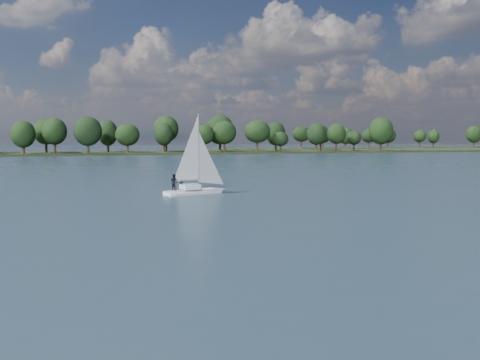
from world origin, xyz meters
name	(u,v)px	position (x,y,z in m)	size (l,w,h in m)	color
ground	(185,170)	(0.00, 100.00, 0.00)	(700.00, 700.00, 0.00)	#233342
far_shore	(125,154)	(0.00, 212.00, 0.00)	(660.00, 40.00, 1.50)	black
far_shore_back	(394,149)	(160.00, 260.00, 0.00)	(220.00, 30.00, 1.40)	black
sailboat	(193,171)	(-9.28, 53.45, 2.76)	(7.79, 4.55, 9.90)	white
treeline	(110,133)	(-6.04, 208.33, 8.15)	(562.90, 73.76, 18.56)	black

